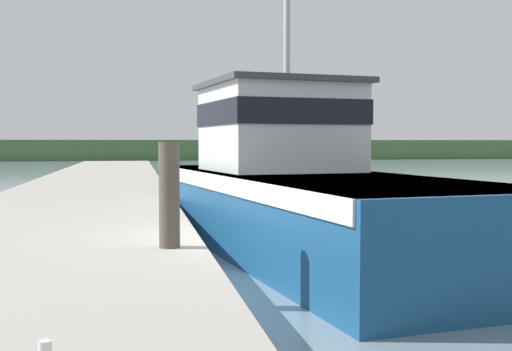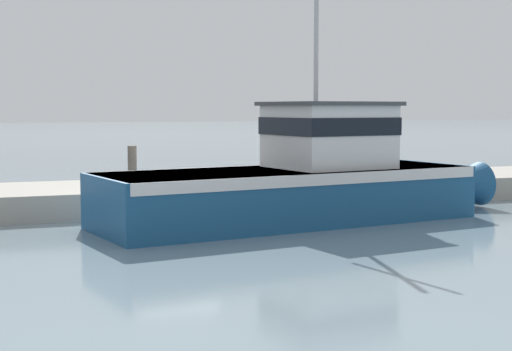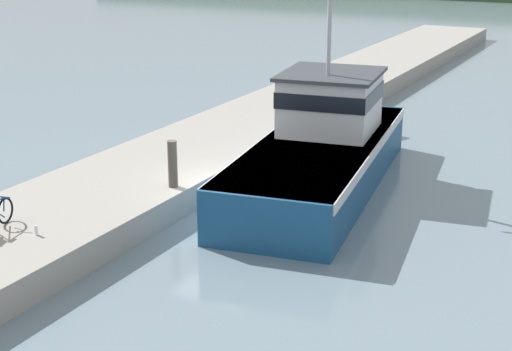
% 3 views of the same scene
% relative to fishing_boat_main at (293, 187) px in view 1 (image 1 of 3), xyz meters
% --- Properties ---
extents(ground_plane, '(320.00, 320.00, 0.00)m').
position_rel_fishing_boat_main_xyz_m(ground_plane, '(-1.64, -3.72, -1.27)').
color(ground_plane, gray).
extents(dock_pier, '(4.70, 80.00, 0.81)m').
position_rel_fishing_boat_main_xyz_m(dock_pier, '(-4.68, -3.72, -0.87)').
color(dock_pier, '#A39E93').
rests_on(dock_pier, ground_plane).
extents(far_shoreline, '(180.00, 5.00, 2.51)m').
position_rel_fishing_boat_main_xyz_m(far_shoreline, '(28.36, 67.92, -0.02)').
color(far_shoreline, '#426638').
rests_on(far_shoreline, ground_plane).
extents(fishing_boat_main, '(5.32, 13.65, 8.07)m').
position_rel_fishing_boat_main_xyz_m(fishing_boat_main, '(0.00, 0.00, 0.00)').
color(fishing_boat_main, navy).
rests_on(fishing_boat_main, ground_plane).
extents(mooring_post, '(0.28, 0.28, 1.40)m').
position_rel_fishing_boat_main_xyz_m(mooring_post, '(-2.83, -4.60, 0.24)').
color(mooring_post, '#51473D').
rests_on(mooring_post, dock_pier).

